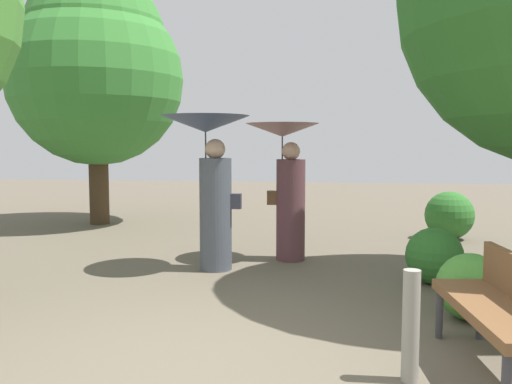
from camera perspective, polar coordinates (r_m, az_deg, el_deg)
The scene contains 9 objects.
ground_plane at distance 4.13m, azimuth -7.14°, elevation -18.47°, with size 40.00×40.00×0.00m, color brown.
person_left at distance 6.92m, azimuth -4.94°, elevation 2.74°, with size 1.16×1.16×2.03m.
person_right at distance 7.51m, azimuth 3.38°, elevation 2.05°, with size 1.05×1.05×1.96m.
park_bench at distance 4.25m, azimuth 25.34°, elevation -10.90°, with size 0.62×1.54×0.83m.
tree_mid_left at distance 11.58m, azimuth -16.98°, elevation 12.92°, with size 3.56×3.56×5.24m.
bush_path_left at distance 6.64m, azimuth 18.77°, elevation -6.57°, with size 0.68×0.68×0.68m, color #2D6B28.
bush_path_right at distance 5.42m, azimuth 22.25°, elevation -9.51°, with size 0.63×0.63×0.63m, color #4C9338.
bush_behind_bench at distance 9.85m, azimuth 20.24°, elevation -2.39°, with size 0.84×0.84×0.84m, color #2D6B28.
path_marker_post at distance 3.91m, azimuth 16.44°, elevation -13.77°, with size 0.12×0.12×0.79m, color gray.
Camera 1 is at (0.99, -3.65, 1.64)m, focal length 36.88 mm.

